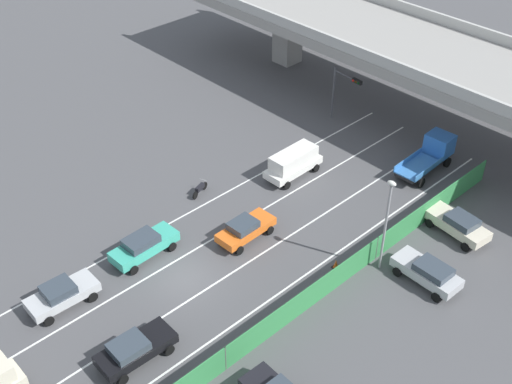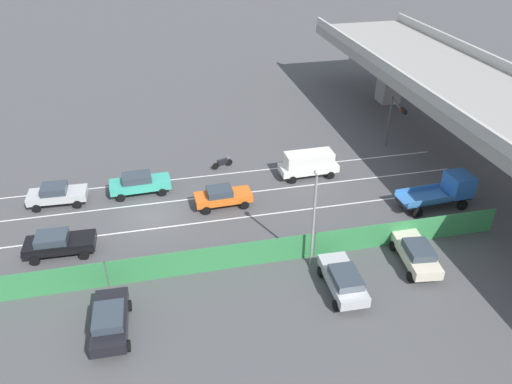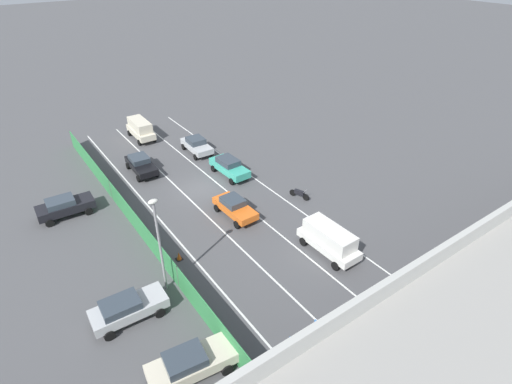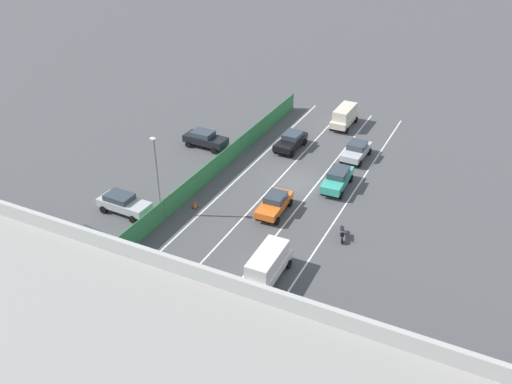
{
  "view_description": "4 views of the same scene",
  "coord_description": "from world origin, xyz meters",
  "px_view_note": "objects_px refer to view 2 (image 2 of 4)",
  "views": [
    {
      "loc": [
        25.27,
        -17.67,
        29.49
      ],
      "look_at": [
        -2.77,
        8.83,
        0.85
      ],
      "focal_mm": 46.24,
      "sensor_mm": 36.0,
      "label": 1
    },
    {
      "loc": [
        31.78,
        0.75,
        20.72
      ],
      "look_at": [
        0.28,
        7.91,
        1.18
      ],
      "focal_mm": 35.15,
      "sensor_mm": 36.0,
      "label": 2
    },
    {
      "loc": [
        14.26,
        28.97,
        19.36
      ],
      "look_at": [
        -2.7,
        4.93,
        1.15
      ],
      "focal_mm": 28.58,
      "sensor_mm": 36.0,
      "label": 3
    },
    {
      "loc": [
        -15.38,
        39.62,
        24.1
      ],
      "look_at": [
        1.28,
        5.78,
        1.71
      ],
      "focal_mm": 38.16,
      "sensor_mm": 36.0,
      "label": 4
    }
  ],
  "objects_px": {
    "car_taxi_orange": "(222,196)",
    "traffic_cone": "(272,246)",
    "street_lamp": "(314,209)",
    "flatbed_truck_blue": "(447,190)",
    "car_sedan_silver": "(57,194)",
    "parked_sedan_dark": "(110,320)",
    "parked_wagon_silver": "(343,279)",
    "car_sedan_black": "(58,243)",
    "traffic_light": "(395,116)",
    "parked_sedan_cream": "(416,253)",
    "motorcycle": "(222,163)",
    "car_taxi_teal": "(139,183)",
    "car_van_white": "(309,163)"
  },
  "relations": [
    {
      "from": "car_sedan_black",
      "to": "traffic_light",
      "type": "bearing_deg",
      "value": 108.13
    },
    {
      "from": "car_taxi_teal",
      "to": "parked_wagon_silver",
      "type": "xyz_separation_m",
      "value": [
        14.27,
        11.49,
        -0.04
      ]
    },
    {
      "from": "parked_sedan_dark",
      "to": "parked_wagon_silver",
      "type": "relative_size",
      "value": 1.0
    },
    {
      "from": "motorcycle",
      "to": "traffic_light",
      "type": "relative_size",
      "value": 0.39
    },
    {
      "from": "parked_sedan_cream",
      "to": "traffic_light",
      "type": "distance_m",
      "value": 16.66
    },
    {
      "from": "car_van_white",
      "to": "car_sedan_silver",
      "type": "bearing_deg",
      "value": -90.13
    },
    {
      "from": "car_taxi_teal",
      "to": "traffic_light",
      "type": "height_order",
      "value": "traffic_light"
    },
    {
      "from": "car_taxi_orange",
      "to": "car_sedan_black",
      "type": "height_order",
      "value": "car_sedan_black"
    },
    {
      "from": "car_taxi_teal",
      "to": "street_lamp",
      "type": "distance_m",
      "value": 15.78
    },
    {
      "from": "car_sedan_silver",
      "to": "flatbed_truck_blue",
      "type": "distance_m",
      "value": 29.62
    },
    {
      "from": "parked_sedan_cream",
      "to": "car_sedan_silver",
      "type": "bearing_deg",
      "value": -118.82
    },
    {
      "from": "car_sedan_black",
      "to": "traffic_cone",
      "type": "distance_m",
      "value": 14.05
    },
    {
      "from": "car_sedan_black",
      "to": "parked_wagon_silver",
      "type": "bearing_deg",
      "value": 65.87
    },
    {
      "from": "parked_sedan_cream",
      "to": "car_van_white",
      "type": "bearing_deg",
      "value": -166.37
    },
    {
      "from": "parked_wagon_silver",
      "to": "traffic_light",
      "type": "bearing_deg",
      "value": 146.27
    },
    {
      "from": "flatbed_truck_blue",
      "to": "traffic_cone",
      "type": "xyz_separation_m",
      "value": [
        2.59,
        -14.31,
        -0.98
      ]
    },
    {
      "from": "car_sedan_silver",
      "to": "car_sedan_black",
      "type": "bearing_deg",
      "value": 6.84
    },
    {
      "from": "car_sedan_silver",
      "to": "parked_sedan_dark",
      "type": "bearing_deg",
      "value": 16.43
    },
    {
      "from": "car_van_white",
      "to": "parked_wagon_silver",
      "type": "height_order",
      "value": "car_van_white"
    },
    {
      "from": "flatbed_truck_blue",
      "to": "car_taxi_teal",
      "type": "bearing_deg",
      "value": -106.83
    },
    {
      "from": "parked_sedan_cream",
      "to": "traffic_cone",
      "type": "relative_size",
      "value": 7.59
    },
    {
      "from": "car_taxi_orange",
      "to": "flatbed_truck_blue",
      "type": "height_order",
      "value": "flatbed_truck_blue"
    },
    {
      "from": "car_sedan_black",
      "to": "traffic_cone",
      "type": "height_order",
      "value": "car_sedan_black"
    },
    {
      "from": "flatbed_truck_blue",
      "to": "traffic_cone",
      "type": "height_order",
      "value": "flatbed_truck_blue"
    },
    {
      "from": "parked_wagon_silver",
      "to": "traffic_light",
      "type": "xyz_separation_m",
      "value": [
        -16.77,
        11.2,
        2.57
      ]
    },
    {
      "from": "car_taxi_teal",
      "to": "parked_wagon_silver",
      "type": "relative_size",
      "value": 1.06
    },
    {
      "from": "car_sedan_black",
      "to": "parked_wagon_silver",
      "type": "xyz_separation_m",
      "value": [
        7.57,
        16.9,
        0.02
      ]
    },
    {
      "from": "motorcycle",
      "to": "parked_sedan_cream",
      "type": "distance_m",
      "value": 18.59
    },
    {
      "from": "car_taxi_teal",
      "to": "car_sedan_silver",
      "type": "distance_m",
      "value": 6.19
    },
    {
      "from": "car_taxi_teal",
      "to": "traffic_cone",
      "type": "bearing_deg",
      "value": 41.51
    },
    {
      "from": "car_sedan_black",
      "to": "traffic_light",
      "type": "height_order",
      "value": "traffic_light"
    },
    {
      "from": "traffic_cone",
      "to": "flatbed_truck_blue",
      "type": "bearing_deg",
      "value": 100.27
    },
    {
      "from": "parked_sedan_cream",
      "to": "flatbed_truck_blue",
      "type": "bearing_deg",
      "value": 136.71
    },
    {
      "from": "flatbed_truck_blue",
      "to": "car_van_white",
      "type": "bearing_deg",
      "value": -126.91
    },
    {
      "from": "car_taxi_orange",
      "to": "motorcycle",
      "type": "bearing_deg",
      "value": 170.57
    },
    {
      "from": "parked_wagon_silver",
      "to": "street_lamp",
      "type": "relative_size",
      "value": 0.65
    },
    {
      "from": "motorcycle",
      "to": "traffic_cone",
      "type": "distance_m",
      "value": 12.33
    },
    {
      "from": "traffic_light",
      "to": "car_sedan_black",
      "type": "bearing_deg",
      "value": -71.87
    },
    {
      "from": "parked_sedan_dark",
      "to": "parked_wagon_silver",
      "type": "bearing_deg",
      "value": 91.4
    },
    {
      "from": "parked_sedan_cream",
      "to": "traffic_cone",
      "type": "bearing_deg",
      "value": -112.08
    },
    {
      "from": "car_taxi_orange",
      "to": "car_van_white",
      "type": "relative_size",
      "value": 0.89
    },
    {
      "from": "street_lamp",
      "to": "traffic_cone",
      "type": "xyz_separation_m",
      "value": [
        -1.93,
        -2.08,
        -3.91
      ]
    },
    {
      "from": "car_taxi_orange",
      "to": "street_lamp",
      "type": "relative_size",
      "value": 0.63
    },
    {
      "from": "car_van_white",
      "to": "car_taxi_teal",
      "type": "distance_m",
      "value": 13.88
    },
    {
      "from": "traffic_light",
      "to": "parked_sedan_cream",
      "type": "bearing_deg",
      "value": -20.41
    },
    {
      "from": "flatbed_truck_blue",
      "to": "parked_sedan_cream",
      "type": "bearing_deg",
      "value": -43.29
    },
    {
      "from": "motorcycle",
      "to": "traffic_cone",
      "type": "height_order",
      "value": "motorcycle"
    },
    {
      "from": "car_sedan_black",
      "to": "flatbed_truck_blue",
      "type": "height_order",
      "value": "flatbed_truck_blue"
    },
    {
      "from": "car_taxi_orange",
      "to": "traffic_cone",
      "type": "relative_size",
      "value": 6.94
    },
    {
      "from": "traffic_light",
      "to": "street_lamp",
      "type": "height_order",
      "value": "street_lamp"
    }
  ]
}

